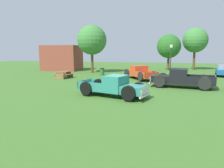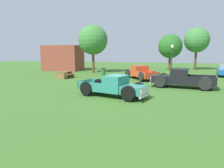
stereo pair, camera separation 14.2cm
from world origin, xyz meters
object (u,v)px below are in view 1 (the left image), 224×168
(pickup_truck_foreground, at_px, (116,87))
(pickup_truck_behind_left, at_px, (139,73))
(lamp_post_near, at_px, (171,60))
(sedan_distant_a, at_px, (224,70))
(oak_tree_center, at_px, (195,40))
(picnic_table, at_px, (64,74))
(pickup_truck_behind_right, at_px, (178,78))
(oak_tree_east, at_px, (169,46))
(oak_tree_west, at_px, (92,40))
(trash_can, at_px, (102,72))

(pickup_truck_foreground, height_order, pickup_truck_behind_left, pickup_truck_foreground)
(lamp_post_near, bearing_deg, sedan_distant_a, 15.41)
(pickup_truck_foreground, distance_m, oak_tree_center, 24.53)
(picnic_table, bearing_deg, pickup_truck_behind_right, -15.65)
(pickup_truck_behind_right, bearing_deg, lamp_post_near, 91.61)
(sedan_distant_a, relative_size, lamp_post_near, 1.15)
(pickup_truck_behind_right, height_order, sedan_distant_a, pickup_truck_behind_right)
(pickup_truck_behind_left, relative_size, oak_tree_center, 0.75)
(picnic_table, bearing_deg, oak_tree_east, 45.67)
(oak_tree_west, bearing_deg, sedan_distant_a, -1.12)
(pickup_truck_foreground, height_order, oak_tree_east, oak_tree_east)
(pickup_truck_behind_right, xyz_separation_m, picnic_table, (-12.46, 3.49, -0.29))
(lamp_post_near, xyz_separation_m, oak_tree_west, (-10.78, 2.18, 2.55))
(oak_tree_east, bearing_deg, oak_tree_west, -150.37)
(lamp_post_near, xyz_separation_m, trash_can, (-8.50, -0.88, -1.61))
(sedan_distant_a, xyz_separation_m, oak_tree_center, (-2.37, 8.01, 4.04))
(picnic_table, distance_m, oak_tree_center, 22.19)
(pickup_truck_foreground, distance_m, picnic_table, 11.56)
(pickup_truck_behind_left, height_order, picnic_table, pickup_truck_behind_left)
(picnic_table, bearing_deg, trash_can, 42.33)
(pickup_truck_foreground, xyz_separation_m, oak_tree_west, (-6.43, 14.92, 3.91))
(picnic_table, relative_size, oak_tree_center, 0.32)
(pickup_truck_behind_right, distance_m, oak_tree_center, 18.53)
(lamp_post_near, distance_m, oak_tree_center, 11.09)
(pickup_truck_behind_left, height_order, lamp_post_near, lamp_post_near)
(pickup_truck_behind_right, height_order, picnic_table, pickup_truck_behind_right)
(picnic_table, bearing_deg, pickup_truck_foreground, -46.97)
(sedan_distant_a, distance_m, picnic_table, 19.89)
(oak_tree_east, bearing_deg, pickup_truck_behind_right, -89.78)
(pickup_truck_behind_right, xyz_separation_m, oak_tree_center, (4.09, 17.63, 4.01))
(oak_tree_west, bearing_deg, pickup_truck_behind_right, -42.17)
(picnic_table, height_order, oak_tree_center, oak_tree_center)
(pickup_truck_behind_left, bearing_deg, oak_tree_west, 143.78)
(pickup_truck_behind_right, bearing_deg, picnic_table, 164.35)
(lamp_post_near, xyz_separation_m, oak_tree_east, (0.16, 8.40, 1.72))
(pickup_truck_behind_left, bearing_deg, trash_can, 156.06)
(trash_can, distance_m, oak_tree_east, 13.13)
(trash_can, bearing_deg, sedan_distant_a, 10.17)
(pickup_truck_behind_left, distance_m, lamp_post_near, 4.94)
(sedan_distant_a, height_order, oak_tree_east, oak_tree_east)
(pickup_truck_behind_left, distance_m, oak_tree_west, 9.67)
(oak_tree_east, bearing_deg, lamp_post_near, -91.06)
(pickup_truck_behind_right, height_order, oak_tree_east, oak_tree_east)
(pickup_truck_behind_right, xyz_separation_m, trash_can, (-8.72, 6.89, -0.31))
(sedan_distant_a, relative_size, oak_tree_east, 0.80)
(lamp_post_near, relative_size, picnic_table, 1.83)
(sedan_distant_a, relative_size, picnic_table, 2.11)
(pickup_truck_behind_right, distance_m, oak_tree_east, 16.46)
(trash_can, height_order, oak_tree_east, oak_tree_east)
(pickup_truck_foreground, relative_size, sedan_distant_a, 1.16)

